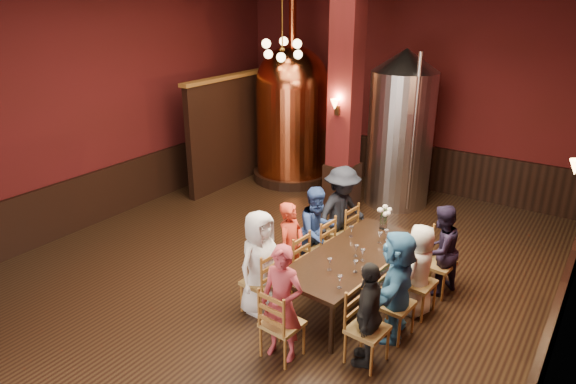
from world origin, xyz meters
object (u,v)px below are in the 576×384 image
Objects in this scene: dining_table at (353,258)px; steel_vessel at (401,129)px; rose_vase at (384,214)px; person_2 at (317,231)px; person_0 at (260,263)px; person_1 at (291,248)px; copper_kettle at (292,113)px.

steel_vessel is (-0.95, 3.86, 0.90)m from dining_table.
rose_vase is (0.00, 1.00, 0.31)m from dining_table.
person_2 is 0.46× the size of steel_vessel.
person_0 reaches higher than dining_table.
dining_table is 0.78× the size of steel_vessel.
copper_kettle is at bearing 32.49° from person_1.
copper_kettle reaches higher than dining_table.
dining_table is at bearing -39.37° from person_0.
rose_vase is (0.88, 1.26, 0.30)m from person_1.
rose_vase is at bearing -38.70° from copper_kettle.
copper_kettle is 4.63m from rose_vase.
person_2 is at bearing 158.78° from dining_table.
person_1 is 5.02m from copper_kettle.
person_2 is at bearing -51.47° from copper_kettle.
steel_vessel is (-0.14, 3.46, 0.86)m from person_2.
person_0 is 0.47× the size of steel_vessel.
steel_vessel reaches higher than person_1.
steel_vessel is (-0.08, 4.12, 0.88)m from person_1.
dining_table is 0.57× the size of copper_kettle.
steel_vessel reaches higher than rose_vase.
person_0 is at bearing -115.94° from rose_vase.
copper_kettle reaches higher than person_0.
person_1 is 3.68× the size of rose_vase.
person_1 is at bearing -162.53° from person_2.
steel_vessel is (2.63, -0.01, -0.01)m from copper_kettle.
dining_table is at bearing -74.58° from person_1.
steel_vessel is 8.30× the size of rose_vase.
person_0 reaches higher than rose_vase.
dining_table is 0.91m from person_2.
rose_vase reaches higher than dining_table.
person_1 is at bearing 0.99° from person_0.
person_1 is 0.97× the size of person_2.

